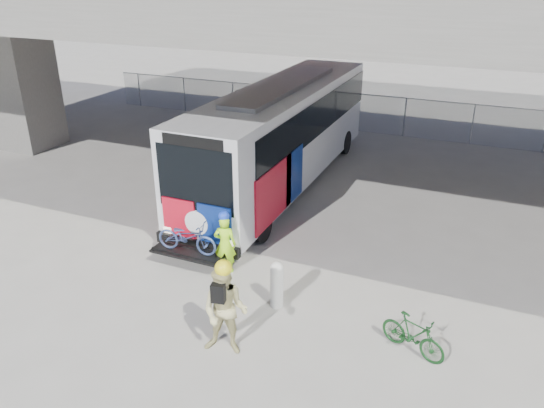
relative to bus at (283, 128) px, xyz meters
The scene contains 7 objects.
ground 5.18m from the bus, 65.02° to the right, with size 160.00×160.00×0.00m, color #9E9991.
bus is the anchor object (origin of this frame).
chainlink_fence 7.99m from the bus, 75.45° to the left, with size 30.00×0.06×30.00m.
bollard 7.93m from the bus, 68.58° to the right, with size 0.31×0.31×1.19m.
cyclist_hivis 6.53m from the bus, 81.12° to the right, with size 0.66×0.52×1.74m.
cyclist_tan 9.56m from the bus, 74.68° to the right, with size 1.10×0.93×2.19m.
bike_parked 9.93m from the bus, 51.59° to the right, with size 0.42×1.48×0.89m, color #143F19.
Camera 1 is at (4.92, -12.66, 7.43)m, focal length 35.00 mm.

